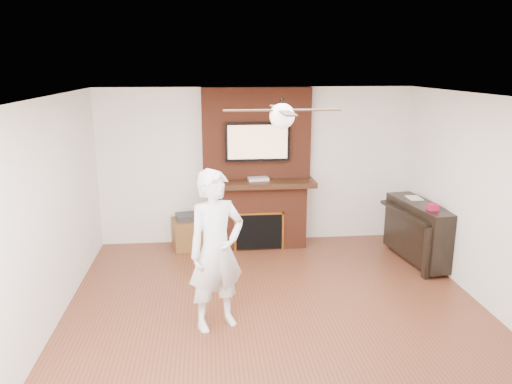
{
  "coord_description": "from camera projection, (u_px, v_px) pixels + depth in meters",
  "views": [
    {
      "loc": [
        -0.77,
        -5.1,
        2.83
      ],
      "look_at": [
        -0.18,
        0.9,
        1.29
      ],
      "focal_mm": 35.0,
      "sensor_mm": 36.0,
      "label": 1
    }
  ],
  "objects": [
    {
      "name": "candle_cream",
      "position": [
        262.0,
        243.0,
        7.97
      ],
      "size": [
        0.08,
        0.08,
        0.12
      ],
      "primitive_type": "cylinder",
      "color": "beige",
      "rests_on": "ground"
    },
    {
      "name": "candle_orange",
      "position": [
        244.0,
        246.0,
        7.87
      ],
      "size": [
        0.07,
        0.07,
        0.11
      ],
      "primitive_type": "cylinder",
      "color": "#D45B18",
      "rests_on": "ground"
    },
    {
      "name": "cable_box",
      "position": [
        258.0,
        179.0,
        7.78
      ],
      "size": [
        0.33,
        0.21,
        0.05
      ],
      "primitive_type": "cube",
      "rotation": [
        0.0,
        0.0,
        0.09
      ],
      "color": "silver",
      "rests_on": "fireplace"
    },
    {
      "name": "candle_green",
      "position": [
        251.0,
        245.0,
        7.92
      ],
      "size": [
        0.07,
        0.07,
        0.09
      ],
      "primitive_type": "cylinder",
      "color": "#4E7A31",
      "rests_on": "ground"
    },
    {
      "name": "person",
      "position": [
        216.0,
        251.0,
        5.36
      ],
      "size": [
        0.78,
        0.67,
        1.78
      ],
      "primitive_type": "imported",
      "rotation": [
        0.0,
        0.0,
        0.44
      ],
      "color": "white",
      "rests_on": "ground"
    },
    {
      "name": "side_table",
      "position": [
        189.0,
        232.0,
        7.91
      ],
      "size": [
        0.57,
        0.57,
        0.56
      ],
      "rotation": [
        0.0,
        0.0,
        0.21
      ],
      "color": "brown",
      "rests_on": "ground"
    },
    {
      "name": "candle_blue",
      "position": [
        271.0,
        246.0,
        7.95
      ],
      "size": [
        0.05,
        0.05,
        0.07
      ],
      "primitive_type": "cylinder",
      "color": "teal",
      "rests_on": "ground"
    },
    {
      "name": "tv",
      "position": [
        257.0,
        142.0,
        7.68
      ],
      "size": [
        1.0,
        0.08,
        0.6
      ],
      "color": "black",
      "rests_on": "fireplace"
    },
    {
      "name": "fireplace",
      "position": [
        257.0,
        184.0,
        7.9
      ],
      "size": [
        1.78,
        0.64,
        2.5
      ],
      "color": "maroon",
      "rests_on": "ground"
    },
    {
      "name": "piano",
      "position": [
        419.0,
        230.0,
        7.3
      ],
      "size": [
        0.67,
        1.41,
        0.98
      ],
      "rotation": [
        0.0,
        0.0,
        0.13
      ],
      "color": "black",
      "rests_on": "ground"
    },
    {
      "name": "ceiling_fan",
      "position": [
        282.0,
        115.0,
        5.11
      ],
      "size": [
        1.21,
        1.21,
        0.31
      ],
      "color": "black",
      "rests_on": "room_shell"
    },
    {
      "name": "room_shell",
      "position": [
        281.0,
        216.0,
        5.38
      ],
      "size": [
        5.36,
        5.86,
        2.86
      ],
      "color": "#582B1A",
      "rests_on": "ground"
    }
  ]
}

